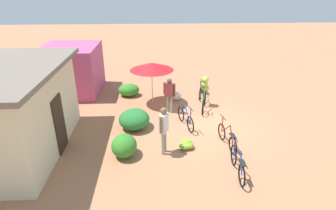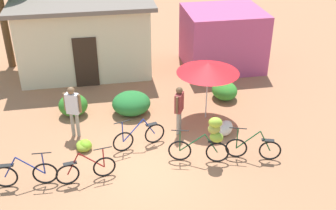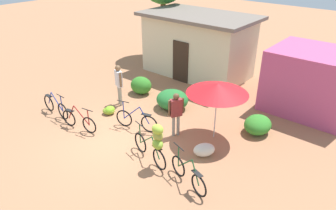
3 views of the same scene
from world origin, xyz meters
name	(u,v)px [view 1 (image 1 of 3)]	position (x,y,z in m)	size (l,w,h in m)	color
ground_plane	(208,125)	(0.00, 0.00, 0.00)	(60.00, 60.00, 0.00)	#A8704D
building_low	(14,111)	(-1.50, 6.92, 1.54)	(5.59, 3.30, 3.04)	beige
shop_pink	(72,70)	(4.25, 6.53, 1.24)	(3.20, 2.80, 2.47)	#BF4B7D
hedge_bush_front_left	(124,146)	(-2.01, 3.27, 0.39)	(0.99, 0.87, 0.77)	#327D26
hedge_bush_front_right	(134,119)	(-0.03, 3.05, 0.39)	(1.33, 1.25, 0.78)	#257030
hedge_bush_mid	(129,90)	(3.49, 3.54, 0.32)	(0.92, 1.09, 0.64)	#33862A
market_umbrella	(152,66)	(2.45, 2.31, 1.87)	(2.06, 2.06, 2.05)	beige
bicycle_leftmost	(238,164)	(-3.20, -0.32, 0.37)	(1.71, 0.15, 1.01)	black
bicycle_near_pile	(227,138)	(-1.60, -0.39, 0.35)	(1.62, 0.32, 0.95)	black
bicycle_center_loaded	(186,118)	(0.00, 0.95, 0.37)	(1.65, 0.51, 1.04)	black
bicycle_by_shop	(205,90)	(1.89, -0.15, 0.85)	(1.72, 0.60, 1.47)	black
bicycle_rightmost	(202,90)	(3.20, -0.24, 0.36)	(1.55, 0.54, 1.02)	black
banana_pile_on_ground	(187,145)	(-1.67, 1.09, 0.14)	(0.63, 0.67, 0.33)	#87B030
produce_sack	(175,96)	(2.80, 1.17, 0.22)	(0.70, 0.44, 0.44)	silver
person_vendor	(164,126)	(-1.92, 1.91, 1.08)	(0.54, 0.34, 1.74)	gray
person_bystander	(169,92)	(1.35, 1.54, 1.00)	(0.36, 0.52, 1.63)	gray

